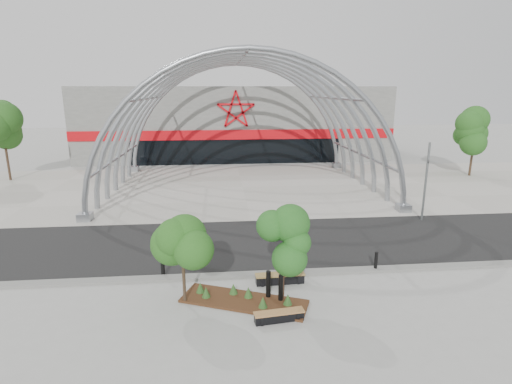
# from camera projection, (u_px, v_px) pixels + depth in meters

# --- Properties ---
(ground) EXTENTS (140.00, 140.00, 0.00)m
(ground) POSITION_uv_depth(u_px,v_px,m) (265.00, 273.00, 17.34)
(ground) COLOR #9B9B95
(ground) RESTS_ON ground
(road) EXTENTS (140.00, 7.00, 0.02)m
(road) POSITION_uv_depth(u_px,v_px,m) (257.00, 243.00, 20.71)
(road) COLOR black
(road) RESTS_ON ground
(forecourt) EXTENTS (60.00, 17.00, 0.04)m
(forecourt) POSITION_uv_depth(u_px,v_px,m) (243.00, 187.00, 32.27)
(forecourt) COLOR #A9A599
(forecourt) RESTS_ON ground
(kerb) EXTENTS (60.00, 0.50, 0.12)m
(kerb) POSITION_uv_depth(u_px,v_px,m) (265.00, 274.00, 17.08)
(kerb) COLOR slate
(kerb) RESTS_ON ground
(arena_building) EXTENTS (34.00, 15.24, 8.00)m
(arena_building) POSITION_uv_depth(u_px,v_px,m) (233.00, 121.00, 48.57)
(arena_building) COLOR slate
(arena_building) RESTS_ON ground
(vault_canopy) EXTENTS (20.80, 15.80, 20.36)m
(vault_canopy) POSITION_uv_depth(u_px,v_px,m) (243.00, 187.00, 32.27)
(vault_canopy) COLOR #91959B
(vault_canopy) RESTS_ON ground
(planting_bed) EXTENTS (4.92, 3.12, 0.50)m
(planting_bed) POSITION_uv_depth(u_px,v_px,m) (242.00, 299.00, 14.96)
(planting_bed) COLOR #331B0F
(planting_bed) RESTS_ON ground
(signal_pole) EXTENTS (0.13, 0.67, 4.75)m
(signal_pole) POSITION_uv_depth(u_px,v_px,m) (426.00, 180.00, 23.66)
(signal_pole) COLOR slate
(signal_pole) RESTS_ON ground
(street_tree_0) EXTENTS (1.63, 1.63, 3.72)m
(street_tree_0) POSITION_uv_depth(u_px,v_px,m) (182.00, 235.00, 14.26)
(street_tree_0) COLOR black
(street_tree_0) RESTS_ON ground
(street_tree_1) EXTENTS (1.43, 1.43, 3.38)m
(street_tree_1) POSITION_uv_depth(u_px,v_px,m) (284.00, 240.00, 14.46)
(street_tree_1) COLOR black
(street_tree_1) RESTS_ON ground
(bench_0) EXTENTS (1.78, 0.59, 0.37)m
(bench_0) POSITION_uv_depth(u_px,v_px,m) (279.00, 316.00, 13.70)
(bench_0) COLOR black
(bench_0) RESTS_ON ground
(bench_1) EXTENTS (2.05, 0.55, 0.43)m
(bench_1) POSITION_uv_depth(u_px,v_px,m) (280.00, 279.00, 16.36)
(bench_1) COLOR black
(bench_1) RESTS_ON ground
(bollard_0) EXTENTS (0.16, 0.16, 1.01)m
(bollard_0) POSITION_uv_depth(u_px,v_px,m) (163.00, 265.00, 16.90)
(bollard_0) COLOR black
(bollard_0) RESTS_ON ground
(bollard_1) EXTENTS (0.18, 0.18, 1.13)m
(bollard_1) POSITION_uv_depth(u_px,v_px,m) (268.00, 285.00, 15.08)
(bollard_1) COLOR black
(bollard_1) RESTS_ON ground
(bollard_2) EXTENTS (0.16, 0.16, 0.99)m
(bollard_2) POSITION_uv_depth(u_px,v_px,m) (301.00, 264.00, 17.07)
(bollard_2) COLOR black
(bollard_2) RESTS_ON ground
(bollard_3) EXTENTS (0.18, 0.18, 1.10)m
(bollard_3) POSITION_uv_depth(u_px,v_px,m) (281.00, 289.00, 14.84)
(bollard_3) COLOR black
(bollard_3) RESTS_ON ground
(bollard_4) EXTENTS (0.14, 0.14, 0.87)m
(bollard_4) POSITION_uv_depth(u_px,v_px,m) (376.00, 261.00, 17.45)
(bollard_4) COLOR black
(bollard_4) RESTS_ON ground
(bg_tree_0) EXTENTS (3.00, 3.00, 6.45)m
(bg_tree_0) POSITION_uv_depth(u_px,v_px,m) (2.00, 127.00, 33.62)
(bg_tree_0) COLOR black
(bg_tree_0) RESTS_ON ground
(bg_tree_1) EXTENTS (2.70, 2.70, 5.91)m
(bg_tree_1) POSITION_uv_depth(u_px,v_px,m) (475.00, 129.00, 35.54)
(bg_tree_1) COLOR black
(bg_tree_1) RESTS_ON ground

